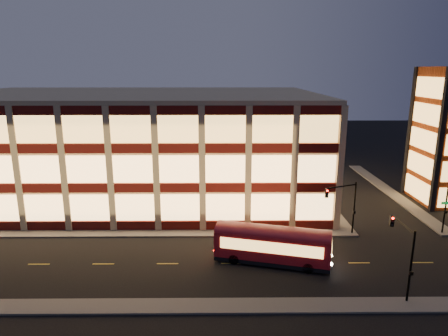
{
  "coord_description": "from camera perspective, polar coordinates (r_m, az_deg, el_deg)",
  "views": [
    {
      "loc": [
        8.98,
        -40.07,
        17.72
      ],
      "look_at": [
        9.41,
        8.0,
        5.74
      ],
      "focal_mm": 32.0,
      "sensor_mm": 36.0,
      "label": 1
    }
  ],
  "objects": [
    {
      "name": "ground",
      "position": [
        44.73,
        -12.23,
        -9.68
      ],
      "size": [
        200.0,
        200.0,
        0.0
      ],
      "primitive_type": "plane",
      "color": "black",
      "rests_on": "ground"
    },
    {
      "name": "sidewalk_office_east",
      "position": [
        61.36,
        12.73,
        -3.07
      ],
      "size": [
        2.0,
        30.0,
        0.15
      ],
      "primitive_type": "cube",
      "color": "#514F4C",
      "rests_on": "ground"
    },
    {
      "name": "sidewalk_tower_west",
      "position": [
        64.76,
        22.26,
        -2.89
      ],
      "size": [
        2.0,
        30.0,
        0.15
      ],
      "primitive_type": "cube",
      "color": "#514F4C",
      "rests_on": "ground"
    },
    {
      "name": "trolley_bus",
      "position": [
        37.99,
        6.93,
        -10.57
      ],
      "size": [
        10.92,
        5.3,
        3.59
      ],
      "rotation": [
        0.0,
        0.0,
        -0.26
      ],
      "color": "maroon",
      "rests_on": "ground"
    },
    {
      "name": "traffic_signal_far",
      "position": [
        44.55,
        16.84,
        -4.41
      ],
      "size": [
        3.79,
        1.87,
        6.0
      ],
      "color": "black",
      "rests_on": "ground"
    },
    {
      "name": "sidewalk_office_south",
      "position": [
        46.28,
        -15.67,
        -8.97
      ],
      "size": [
        54.0,
        2.0,
        0.15
      ],
      "primitive_type": "cube",
      "color": "#514F4C",
      "rests_on": "ground"
    },
    {
      "name": "sidewalk_near",
      "position": [
        33.54,
        -16.85,
        -18.41
      ],
      "size": [
        100.0,
        2.0,
        0.15
      ],
      "primitive_type": "cube",
      "color": "#514F4C",
      "rests_on": "ground"
    },
    {
      "name": "office_building",
      "position": [
        59.15,
        -12.13,
        3.48
      ],
      "size": [
        50.45,
        30.45,
        14.5
      ],
      "color": "tan",
      "rests_on": "ground"
    },
    {
      "name": "traffic_signal_near",
      "position": [
        35.2,
        24.29,
        -10.04
      ],
      "size": [
        0.32,
        4.45,
        6.0
      ],
      "color": "black",
      "rests_on": "ground"
    }
  ]
}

